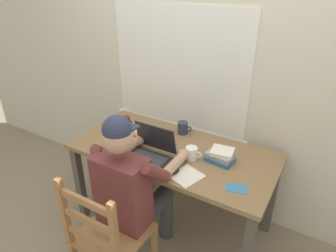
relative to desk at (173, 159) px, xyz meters
The scene contains 14 objects.
ground_plane 0.66m from the desk, ahead, with size 8.00×8.00×0.00m, color gray.
back_wall 0.78m from the desk, 90.52° to the left, with size 6.00×0.08×2.60m.
desk is the anchor object (origin of this frame).
seated_person 0.46m from the desk, 97.34° to the right, with size 0.50×0.60×1.25m.
wooden_chair 0.76m from the desk, 94.54° to the right, with size 0.42×0.42×0.95m.
laptop 0.25m from the desk, 118.56° to the right, with size 0.33×0.29×0.23m.
computer_mouse 0.32m from the desk, 59.04° to the right, with size 0.06×0.10×0.03m, color black.
coffee_mug_white 0.23m from the desk, 13.96° to the right, with size 0.12×0.09×0.09m.
coffee_mug_dark 0.55m from the desk, 168.88° to the left, with size 0.11×0.07×0.10m.
coffee_mug_spare 0.30m from the desk, 102.08° to the left, with size 0.12×0.08×0.10m.
book_stack_main 0.39m from the desk, ahead, with size 0.21×0.17×0.09m.
book_stack_side 0.37m from the desk, behind, with size 0.19×0.16×0.08m.
paper_pile_near_laptop 0.36m from the desk, 45.88° to the right, with size 0.18×0.20×0.01m, color silver.
landscape_photo_print 0.62m from the desk, 19.25° to the right, with size 0.13×0.09×0.00m, color teal.
Camera 1 is at (0.96, -1.72, 1.98)m, focal length 32.29 mm.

